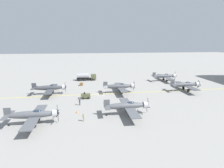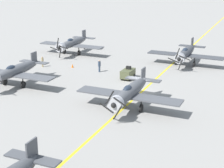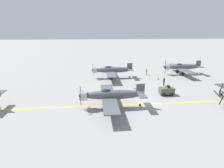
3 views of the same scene
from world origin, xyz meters
name	(u,v)px [view 3 (image 3 of 3)]	position (x,y,z in m)	size (l,w,h in m)	color
ground_plane	(143,104)	(0.00, 0.00, 0.00)	(400.00, 400.00, 0.00)	gray
taxiway_stripe	(143,104)	(0.00, 0.00, 0.00)	(0.30, 160.00, 0.01)	yellow
airplane_near_right	(182,67)	(18.28, -15.28, 2.01)	(12.00, 9.98, 3.77)	#53565B
airplane_mid_center	(111,95)	(-0.69, 5.24, 2.01)	(12.00, 9.98, 3.65)	#4F5156
airplane_mid_right	(112,70)	(16.35, 3.60, 2.01)	(12.00, 9.98, 3.70)	#55585D
tow_tractor	(167,91)	(3.69, -5.36, 0.79)	(1.57, 2.60, 1.79)	#515638
ground_crew_walking	(147,72)	(18.34, -5.82, 0.92)	(0.37, 0.37, 1.69)	tan
ground_crew_inspecting	(164,81)	(8.88, -6.86, 1.01)	(0.40, 0.40, 1.86)	#334256
traffic_cone	(158,78)	(13.85, -7.40, 0.28)	(0.36, 0.36, 0.55)	orange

